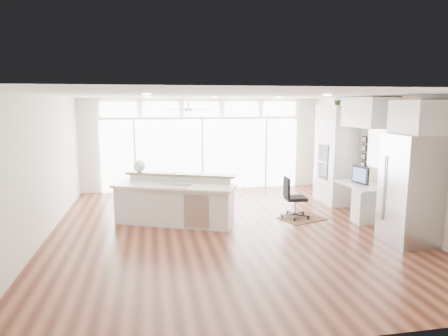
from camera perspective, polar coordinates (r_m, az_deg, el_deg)
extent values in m
cube|color=#462015|center=(8.23, 0.51, -8.85)|extent=(7.00, 8.00, 0.02)
cube|color=white|center=(7.83, 0.54, 10.38)|extent=(7.00, 8.00, 0.02)
cube|color=beige|center=(11.84, -3.17, 3.41)|extent=(7.00, 0.04, 2.70)
cube|color=beige|center=(4.14, 11.20, -7.62)|extent=(7.00, 0.04, 2.70)
cube|color=beige|center=(8.03, -24.82, -0.17)|extent=(0.04, 8.00, 2.70)
cube|color=beige|center=(9.24, 22.37, 1.11)|extent=(0.04, 8.00, 2.70)
cube|color=white|center=(11.81, -3.12, 1.93)|extent=(5.80, 0.06, 2.08)
cube|color=white|center=(11.72, -3.18, 8.40)|extent=(5.90, 0.06, 0.40)
cube|color=white|center=(9.44, 21.26, 2.56)|extent=(0.04, 0.85, 0.85)
cube|color=white|center=(10.53, -5.12, 8.83)|extent=(1.16, 1.16, 0.32)
cube|color=white|center=(8.02, 0.26, 10.21)|extent=(3.40, 3.00, 0.02)
cube|color=silver|center=(10.64, 15.61, 1.90)|extent=(0.64, 1.20, 2.50)
cube|color=silver|center=(9.47, 19.14, -4.50)|extent=(0.72, 1.30, 0.76)
cube|color=silver|center=(9.24, 20.00, 7.48)|extent=(0.64, 1.30, 0.64)
cube|color=#ABABAF|center=(7.98, 25.07, -2.80)|extent=(0.76, 0.90, 2.00)
cube|color=silver|center=(7.87, 26.07, 6.53)|extent=(0.64, 0.90, 0.60)
cube|color=black|center=(9.99, 19.35, 2.13)|extent=(0.06, 0.22, 0.80)
cube|color=silver|center=(8.54, -7.13, -4.61)|extent=(2.75, 1.90, 1.02)
cube|color=#321B10|center=(9.12, 11.13, -7.10)|extent=(1.09, 0.94, 0.01)
cube|color=black|center=(9.08, 10.17, -4.22)|extent=(0.50, 0.47, 0.91)
sphere|color=white|center=(9.13, -12.00, 0.29)|extent=(0.37, 0.37, 0.27)
cube|color=black|center=(9.31, 18.91, -0.94)|extent=(0.18, 0.53, 0.44)
cube|color=white|center=(9.27, 17.92, -2.27)|extent=(0.16, 0.32, 0.02)
imported|color=#325424|center=(10.57, 15.94, 9.28)|extent=(0.28, 0.31, 0.24)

